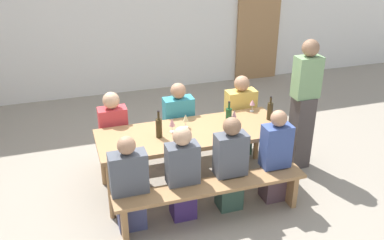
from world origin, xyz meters
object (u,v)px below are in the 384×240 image
(wine_glass_1, at_px, (234,114))
(seated_guest_far_2, at_px, (240,118))
(seated_guest_near_3, at_px, (275,158))
(bench_far, at_px, (176,134))
(wine_bottle_2, at_px, (270,111))
(wine_glass_2, at_px, (172,123))
(standing_host, at_px, (303,106))
(wine_glass_0, at_px, (186,118))
(seated_guest_far_1, at_px, (179,127))
(tasting_table, at_px, (192,137))
(wine_bottle_0, at_px, (159,128))
(seated_guest_far_0, at_px, (114,136))
(seated_guest_near_2, at_px, (230,166))
(seated_guest_near_1, at_px, (183,175))
(wine_glass_4, at_px, (126,141))
(bench_near, at_px, (212,192))
(seated_guest_near_0, at_px, (129,186))
(wine_bottle_1, at_px, (229,116))
(wooden_door, at_px, (258,28))
(wine_glass_3, at_px, (252,103))

(wine_glass_1, bearing_deg, seated_guest_far_2, 57.80)
(wine_glass_1, distance_m, seated_guest_near_3, 0.75)
(bench_far, height_order, wine_bottle_2, wine_bottle_2)
(wine_glass_2, height_order, standing_host, standing_host)
(wine_glass_0, bearing_deg, wine_glass_1, -4.84)
(wine_bottle_2, relative_size, seated_guest_far_1, 0.27)
(wine_glass_2, bearing_deg, tasting_table, -15.14)
(wine_bottle_0, distance_m, wine_glass_0, 0.39)
(wine_glass_1, xyz_separation_m, seated_guest_far_2, (0.31, 0.49, -0.31))
(seated_guest_far_1, bearing_deg, seated_guest_near_3, 36.51)
(wine_bottle_2, xyz_separation_m, seated_guest_far_0, (-1.89, 0.54, -0.32))
(seated_guest_near_2, bearing_deg, seated_guest_near_1, 90.00)
(bench_far, bearing_deg, seated_guest_far_0, -170.09)
(wine_glass_0, bearing_deg, seated_guest_far_0, 151.95)
(wine_glass_4, bearing_deg, seated_guest_far_0, 92.59)
(seated_guest_far_2, bearing_deg, bench_near, -34.56)
(bench_far, xyz_separation_m, wine_glass_4, (-0.82, -0.94, 0.51))
(seated_guest_near_0, bearing_deg, wine_bottle_0, -40.61)
(wine_bottle_1, relative_size, seated_guest_far_2, 0.27)
(wooden_door, bearing_deg, seated_guest_near_0, -130.35)
(wine_glass_2, height_order, wine_glass_3, wine_glass_2)
(seated_guest_near_1, bearing_deg, wine_glass_0, -19.79)
(bench_near, relative_size, standing_host, 1.24)
(seated_guest_near_0, bearing_deg, wine_glass_3, -63.96)
(wine_bottle_2, xyz_separation_m, wine_glass_4, (-1.86, -0.25, -0.00))
(wine_glass_4, bearing_deg, bench_near, -30.57)
(seated_guest_near_1, distance_m, seated_guest_far_0, 1.26)
(wine_glass_1, relative_size, seated_guest_far_2, 0.15)
(tasting_table, distance_m, seated_guest_far_2, 1.05)
(wooden_door, xyz_separation_m, seated_guest_near_1, (-2.76, -3.93, -0.51))
(wine_glass_0, distance_m, wine_glass_2, 0.20)
(bench_near, bearing_deg, wooden_door, 58.79)
(bench_near, distance_m, wine_glass_4, 1.08)
(tasting_table, height_order, wine_glass_4, wine_glass_4)
(tasting_table, xyz_separation_m, seated_guest_near_3, (0.83, -0.56, -0.13))
(wine_glass_0, xyz_separation_m, seated_guest_far_2, (0.92, 0.44, -0.32))
(wine_glass_3, distance_m, seated_guest_near_3, 0.94)
(wooden_door, bearing_deg, wine_glass_2, -129.20)
(wine_bottle_2, height_order, standing_host, standing_host)
(tasting_table, xyz_separation_m, seated_guest_far_2, (0.88, 0.56, -0.12))
(tasting_table, xyz_separation_m, wine_bottle_0, (-0.41, -0.02, 0.20))
(wine_bottle_0, distance_m, wine_glass_1, 0.98)
(wine_glass_0, distance_m, seated_guest_far_1, 0.54)
(wine_glass_2, xyz_separation_m, seated_guest_far_1, (0.22, 0.50, -0.32))
(wine_bottle_1, relative_size, seated_guest_far_0, 0.27)
(wooden_door, height_order, bench_far, wooden_door)
(standing_host, bearing_deg, wine_bottle_1, -0.78)
(tasting_table, relative_size, seated_guest_near_0, 2.06)
(wine_bottle_1, height_order, wine_glass_0, wine_bottle_1)
(wooden_door, relative_size, seated_guest_near_0, 1.92)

